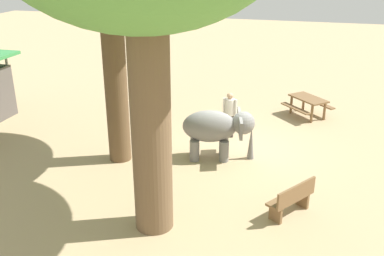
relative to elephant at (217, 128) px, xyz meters
name	(u,v)px	position (x,y,z in m)	size (l,w,h in m)	color
ground_plane	(234,151)	(0.67, -0.44, -1.01)	(60.00, 60.00, 0.00)	tan
elephant	(217,128)	(0.00, 0.00, 0.00)	(1.56, 2.29, 1.57)	slate
person_handler	(230,111)	(1.79, -0.06, -0.06)	(0.32, 0.51, 1.62)	#3F3833
wooden_bench	(292,198)	(-2.69, -2.48, -0.53)	(1.38, 1.13, 0.88)	brown
picnic_table_near	(308,102)	(4.62, -2.66, -0.42)	(2.11, 2.11, 0.78)	brown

